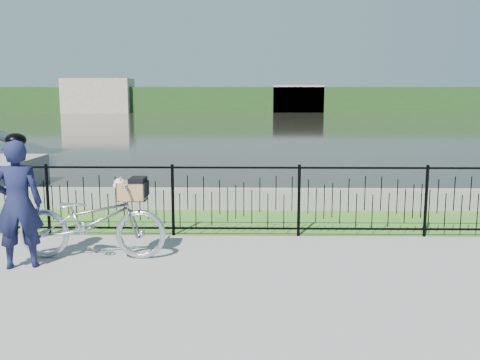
{
  "coord_description": "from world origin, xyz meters",
  "views": [
    {
      "loc": [
        0.21,
        -6.7,
        2.25
      ],
      "look_at": [
        0.08,
        1.0,
        1.0
      ],
      "focal_mm": 40.0,
      "sensor_mm": 36.0,
      "label": 1
    }
  ],
  "objects": [
    {
      "name": "far_treeline",
      "position": [
        0.0,
        60.0,
        1.5
      ],
      "size": [
        120.0,
        6.0,
        3.0
      ],
      "primitive_type": "cube",
      "color": "#21441A",
      "rests_on": "ground"
    },
    {
      "name": "fence",
      "position": [
        0.0,
        1.6,
        0.58
      ],
      "size": [
        14.0,
        0.06,
        1.15
      ],
      "primitive_type": null,
      "color": "black",
      "rests_on": "ground"
    },
    {
      "name": "water",
      "position": [
        0.0,
        33.0,
        0.0
      ],
      "size": [
        120.0,
        120.0,
        0.0
      ],
      "primitive_type": "plane",
      "color": "black",
      "rests_on": "ground"
    },
    {
      "name": "cyclist",
      "position": [
        -2.77,
        -0.02,
        0.87
      ],
      "size": [
        0.71,
        0.57,
        1.75
      ],
      "color": "#141737",
      "rests_on": "ground"
    },
    {
      "name": "ground",
      "position": [
        0.0,
        0.0,
        0.0
      ],
      "size": [
        120.0,
        120.0,
        0.0
      ],
      "primitive_type": "plane",
      "color": "gray",
      "rests_on": "ground"
    },
    {
      "name": "quay_wall",
      "position": [
        0.0,
        3.6,
        0.2
      ],
      "size": [
        60.0,
        0.3,
        0.4
      ],
      "primitive_type": "cube",
      "color": "gray",
      "rests_on": "ground"
    },
    {
      "name": "grass_strip",
      "position": [
        0.0,
        2.6,
        0.0
      ],
      "size": [
        60.0,
        2.0,
        0.01
      ],
      "primitive_type": "cube",
      "color": "#3E7223",
      "rests_on": "ground"
    },
    {
      "name": "far_building_right",
      "position": [
        6.0,
        58.5,
        1.6
      ],
      "size": [
        6.0,
        3.0,
        3.2
      ],
      "primitive_type": "cube",
      "color": "#A79886",
      "rests_on": "ground"
    },
    {
      "name": "far_building_left",
      "position": [
        -18.0,
        58.0,
        2.0
      ],
      "size": [
        8.0,
        4.0,
        4.0
      ],
      "primitive_type": "cube",
      "color": "#A79886",
      "rests_on": "ground"
    },
    {
      "name": "bicycle_rig",
      "position": [
        -1.93,
        0.4,
        0.54
      ],
      "size": [
        2.02,
        0.7,
        1.15
      ],
      "color": "#ACB1B9",
      "rests_on": "ground"
    }
  ]
}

